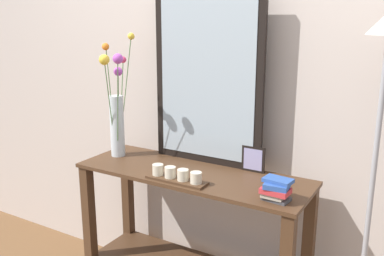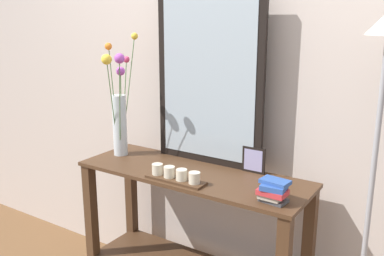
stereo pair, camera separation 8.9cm
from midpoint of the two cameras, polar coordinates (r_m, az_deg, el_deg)
wall_back at (r=2.41m, az=3.01°, el=7.67°), size 6.40×0.08×2.70m
console_table at (r=2.37m, az=-1.11°, el=-13.28°), size 1.24×0.43×0.85m
mirror_leaning at (r=2.28m, az=0.93°, el=6.70°), size 0.64×0.03×0.94m
tall_vase_left at (r=2.47m, az=-11.05°, el=2.14°), size 0.19×0.31×0.70m
candle_tray at (r=2.11m, az=-3.30°, el=-6.39°), size 0.32×0.09×0.07m
picture_frame_small at (r=2.24m, az=7.05°, el=-4.16°), size 0.13×0.01×0.14m
book_stack at (r=1.91m, az=9.84°, el=-8.11°), size 0.13×0.11×0.10m
floor_lamp at (r=1.94m, az=22.27°, el=-1.71°), size 0.24×0.24×1.67m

